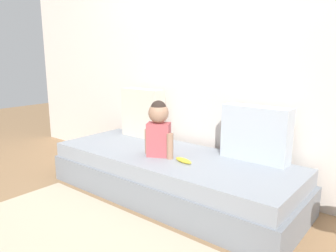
% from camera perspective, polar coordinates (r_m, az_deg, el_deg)
% --- Properties ---
extents(ground_plane, '(12.00, 12.00, 0.00)m').
position_cam_1_polar(ground_plane, '(2.97, 0.43, -12.00)').
color(ground_plane, '#93704C').
extents(back_wall, '(5.48, 0.10, 2.26)m').
position_cam_1_polar(back_wall, '(3.16, 6.84, 10.53)').
color(back_wall, silver).
rests_on(back_wall, ground).
extents(couch, '(2.28, 0.85, 0.38)m').
position_cam_1_polar(couch, '(2.90, 0.44, -8.64)').
color(couch, gray).
rests_on(couch, ground).
extents(throw_pillow_left, '(0.48, 0.16, 0.50)m').
position_cam_1_polar(throw_pillow_left, '(3.42, -4.40, 2.30)').
color(throw_pillow_left, beige).
rests_on(throw_pillow_left, couch).
extents(throw_pillow_right, '(0.55, 0.16, 0.45)m').
position_cam_1_polar(throw_pillow_right, '(2.73, 15.09, -1.28)').
color(throw_pillow_right, '#B2BCC6').
rests_on(throw_pillow_right, couch).
extents(toddler, '(0.30, 0.20, 0.48)m').
position_cam_1_polar(toddler, '(2.74, -1.66, -0.12)').
color(toddler, '#B24C51').
rests_on(toddler, couch).
extents(banana, '(0.17, 0.07, 0.04)m').
position_cam_1_polar(banana, '(2.62, 2.74, -6.04)').
color(banana, yellow).
rests_on(banana, couch).
extents(floor_rug, '(2.05, 1.00, 0.01)m').
position_cam_1_polar(floor_rug, '(2.38, -15.22, -19.06)').
color(floor_rug, beige).
rests_on(floor_rug, ground).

